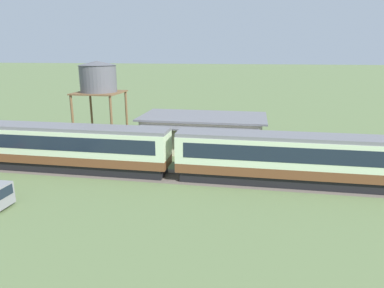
# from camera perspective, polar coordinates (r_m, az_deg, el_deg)

# --- Properties ---
(passenger_train) EXTENTS (96.87, 2.92, 4.26)m
(passenger_train) POSITION_cam_1_polar(r_m,az_deg,el_deg) (29.52, 16.14, -2.11)
(passenger_train) COLOR brown
(passenger_train) RESTS_ON ground_plane
(railway_track) EXTENTS (157.03, 3.60, 0.04)m
(railway_track) POSITION_cam_1_polar(r_m,az_deg,el_deg) (30.27, 3.41, -5.80)
(railway_track) COLOR #665B51
(railway_track) RESTS_ON ground_plane
(station_building) EXTENTS (13.98, 8.86, 3.87)m
(station_building) POSITION_cam_1_polar(r_m,az_deg,el_deg) (38.97, 1.89, 1.98)
(station_building) COLOR beige
(station_building) RESTS_ON ground_plane
(water_tower) EXTENTS (5.26, 5.26, 9.80)m
(water_tower) POSITION_cam_1_polar(r_m,az_deg,el_deg) (42.47, -15.38, 10.49)
(water_tower) COLOR brown
(water_tower) RESTS_ON ground_plane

